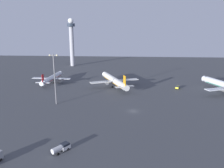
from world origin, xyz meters
name	(u,v)px	position (x,y,z in m)	size (l,w,h in m)	color
ground_plane	(133,111)	(0.00, 0.00, 0.00)	(416.00, 416.00, 0.00)	#424449
control_tower	(72,39)	(-61.30, 127.18, 27.68)	(8.00, 8.00, 48.58)	#A8A8B2
airplane_near_gate	(114,81)	(-11.84, 44.94, 4.24)	(32.74, 41.46, 11.22)	silver
airplane_terminal_side	(52,78)	(-58.03, 52.47, 3.52)	(28.23, 36.28, 9.31)	silver
fuel_truck	(61,148)	(-23.89, -37.48, 1.37)	(5.43, 6.31, 2.35)	white
maintenance_van	(177,87)	(29.67, 42.26, 1.18)	(3.19, 4.55, 2.25)	yellow
apron_light_west	(55,76)	(-40.09, 7.45, 14.94)	(4.80, 0.90, 26.19)	slate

